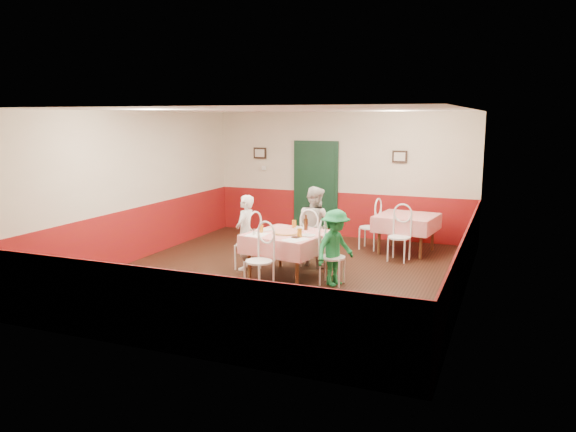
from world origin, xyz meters
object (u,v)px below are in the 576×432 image
at_px(main_table, 288,255).
at_px(second_table, 406,234).
at_px(pizza, 287,233).
at_px(wallet, 295,237).
at_px(glass_b, 300,233).
at_px(chair_second_a, 370,227).
at_px(diner_far, 315,226).
at_px(chair_left, 248,245).
at_px(chair_far, 313,242).
at_px(chair_right, 332,257).
at_px(glass_c, 294,224).
at_px(chair_near, 259,261).
at_px(beer_bottle, 306,223).
at_px(diner_right, 335,248).
at_px(diner_left, 245,232).
at_px(glass_a, 261,229).
at_px(chair_second_b, 399,237).

relative_size(main_table, second_table, 1.09).
relative_size(pizza, wallet, 4.20).
bearing_deg(glass_b, chair_second_a, 80.02).
height_order(second_table, pizza, pizza).
xyz_separation_m(main_table, diner_far, (0.16, 0.88, 0.35)).
bearing_deg(chair_left, chair_far, 137.82).
xyz_separation_m(chair_second_a, glass_b, (-0.49, -2.78, 0.38)).
xyz_separation_m(chair_right, wallet, (-0.57, -0.17, 0.32)).
distance_m(chair_right, chair_second_a, 2.68).
xyz_separation_m(main_table, glass_c, (-0.06, 0.43, 0.45)).
bearing_deg(chair_near, glass_b, 70.45).
xyz_separation_m(chair_right, glass_c, (-0.89, 0.59, 0.38)).
height_order(chair_far, chair_second_a, same).
height_order(chair_second_a, glass_b, glass_b).
height_order(beer_bottle, diner_far, diner_far).
bearing_deg(chair_second_a, diner_right, 9.08).
bearing_deg(main_table, diner_left, 169.44).
distance_m(chair_near, glass_a, 0.83).
distance_m(chair_near, pizza, 0.86).
xyz_separation_m(chair_second_b, glass_c, (-1.60, -1.34, 0.38)).
height_order(chair_second_b, diner_far, diner_far).
relative_size(pizza, diner_far, 0.32).
relative_size(chair_right, glass_c, 6.45).
height_order(second_table, diner_left, diner_left).
bearing_deg(pizza, diner_left, 166.15).
relative_size(chair_left, chair_second_a, 1.00).
height_order(chair_second_b, glass_b, glass_b).
bearing_deg(chair_far, diner_right, 131.22).
bearing_deg(diner_far, chair_right, 145.13).
xyz_separation_m(glass_b, wallet, (-0.04, -0.07, -0.06)).
bearing_deg(chair_far, chair_second_b, -140.83).
relative_size(chair_right, diner_right, 0.73).
relative_size(diner_far, diner_right, 1.18).
xyz_separation_m(diner_far, diner_right, (0.72, -1.05, -0.11)).
relative_size(chair_far, diner_left, 0.67).
height_order(chair_near, glass_a, chair_near).
distance_m(second_table, glass_a, 3.35).
bearing_deg(wallet, chair_second_b, 69.12).
distance_m(chair_far, wallet, 1.21).
height_order(chair_left, pizza, chair_left).
relative_size(chair_second_b, glass_b, 6.18).
xyz_separation_m(second_table, chair_second_a, (-0.75, 0.00, 0.08)).
height_order(chair_left, glass_b, glass_b).
xyz_separation_m(chair_left, glass_a, (0.40, -0.30, 0.38)).
height_order(second_table, chair_second_a, chair_second_a).
bearing_deg(glass_c, pizza, -83.66).
relative_size(chair_far, chair_second_a, 1.00).
relative_size(chair_left, chair_second_b, 1.00).
xyz_separation_m(chair_right, diner_right, (0.05, -0.01, 0.17)).
bearing_deg(chair_right, chair_far, 32.60).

